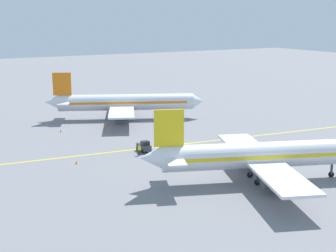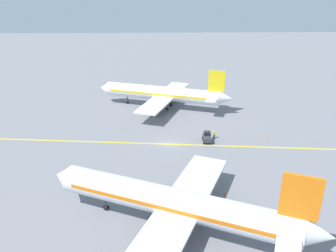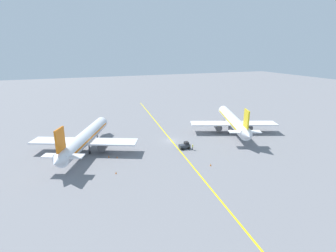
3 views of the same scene
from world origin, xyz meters
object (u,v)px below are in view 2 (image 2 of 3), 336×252
object	(u,v)px
baggage_tug_dark	(207,137)
traffic_cone_near_nose	(288,200)
airplane_adjacent_stand	(163,94)
airplane_at_gate	(176,204)
ground_crew_worker	(214,134)
traffic_cone_mid_apron	(267,137)
traffic_cone_by_wingtip	(220,201)
traffic_cone_far_edge	(225,194)

from	to	relation	value
baggage_tug_dark	traffic_cone_near_nose	size ratio (longest dim) A/B	5.49
airplane_adjacent_stand	baggage_tug_dark	size ratio (longest dim) A/B	11.38
airplane_at_gate	ground_crew_worker	bearing A→B (deg)	-18.78
traffic_cone_near_nose	traffic_cone_mid_apron	size ratio (longest dim) A/B	1.00
airplane_adjacent_stand	traffic_cone_mid_apron	world-z (taller)	airplane_adjacent_stand
traffic_cone_by_wingtip	traffic_cone_far_edge	size ratio (longest dim) A/B	1.00
baggage_tug_dark	traffic_cone_near_nose	xyz separation A→B (m)	(-20.55, -8.56, -0.63)
traffic_cone_near_nose	traffic_cone_mid_apron	xyz separation A→B (m)	(21.70, -3.80, 0.00)
traffic_cone_by_wingtip	traffic_cone_near_nose	bearing A→B (deg)	-89.24
traffic_cone_near_nose	traffic_cone_mid_apron	world-z (taller)	same
airplane_at_gate	baggage_tug_dark	bearing A→B (deg)	-16.53
traffic_cone_by_wingtip	traffic_cone_far_edge	xyz separation A→B (m)	(1.92, -1.10, 0.00)
airplane_adjacent_stand	traffic_cone_by_wingtip	world-z (taller)	airplane_adjacent_stand
airplane_at_gate	traffic_cone_near_nose	xyz separation A→B (m)	(5.28, -16.23, -3.43)
ground_crew_worker	traffic_cone_far_edge	bearing A→B (deg)	175.08
ground_crew_worker	traffic_cone_mid_apron	bearing A→B (deg)	-92.41
airplane_at_gate	traffic_cone_mid_apron	size ratio (longest dim) A/B	61.26
traffic_cone_mid_apron	traffic_cone_by_wingtip	bearing A→B (deg)	148.17
airplane_adjacent_stand	baggage_tug_dark	xyz separation A→B (m)	(-21.25, -8.43, -2.81)
airplane_at_gate	traffic_cone_mid_apron	xyz separation A→B (m)	(26.98, -20.03, -3.43)
traffic_cone_near_nose	airplane_adjacent_stand	bearing A→B (deg)	22.11
baggage_tug_dark	traffic_cone_by_wingtip	bearing A→B (deg)	176.70
airplane_at_gate	traffic_cone_by_wingtip	distance (m)	8.96
ground_crew_worker	traffic_cone_mid_apron	size ratio (longest dim) A/B	3.05
traffic_cone_near_nose	traffic_cone_by_wingtip	xyz separation A→B (m)	(-0.13, 9.75, 0.00)
airplane_adjacent_stand	traffic_cone_far_edge	bearing A→B (deg)	-168.23
airplane_at_gate	traffic_cone_by_wingtip	xyz separation A→B (m)	(5.15, -6.48, -3.43)
airplane_at_gate	ground_crew_worker	xyz separation A→B (m)	(27.43, -9.33, -2.80)
baggage_tug_dark	airplane_adjacent_stand	bearing A→B (deg)	21.64
airplane_at_gate	traffic_cone_near_nose	bearing A→B (deg)	-71.98
traffic_cone_near_nose	traffic_cone_by_wingtip	size ratio (longest dim) A/B	1.00
traffic_cone_near_nose	traffic_cone_far_edge	bearing A→B (deg)	78.32
airplane_at_gate	traffic_cone_mid_apron	world-z (taller)	airplane_at_gate
airplane_adjacent_stand	ground_crew_worker	world-z (taller)	airplane_adjacent_stand
airplane_at_gate	traffic_cone_far_edge	xyz separation A→B (m)	(7.07, -7.58, -3.43)
traffic_cone_mid_apron	traffic_cone_far_edge	xyz separation A→B (m)	(-19.91, 12.45, 0.00)
airplane_adjacent_stand	traffic_cone_by_wingtip	xyz separation A→B (m)	(-41.93, -7.24, -3.43)
ground_crew_worker	airplane_adjacent_stand	bearing A→B (deg)	27.16
baggage_tug_dark	traffic_cone_near_nose	bearing A→B (deg)	-157.39
airplane_adjacent_stand	traffic_cone_near_nose	distance (m)	45.25
traffic_cone_mid_apron	airplane_adjacent_stand	bearing A→B (deg)	45.96
baggage_tug_dark	traffic_cone_near_nose	world-z (taller)	baggage_tug_dark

